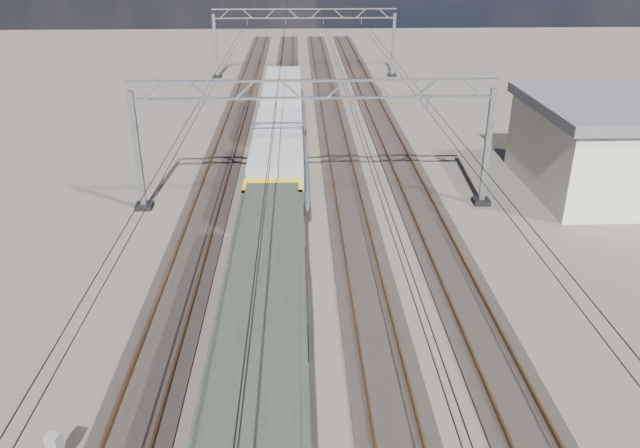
{
  "coord_description": "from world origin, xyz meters",
  "views": [
    {
      "loc": [
        -0.84,
        -28.37,
        13.75
      ],
      "look_at": [
        0.05,
        -3.67,
        2.4
      ],
      "focal_mm": 35.0,
      "sensor_mm": 36.0,
      "label": 1
    }
  ],
  "objects_px": {
    "catenary_gantry_mid": "(314,139)",
    "catenary_gantry_far": "(305,40)",
    "locomotive": "(265,332)",
    "trackside_cabinet": "(54,443)",
    "hopper_wagon_lead": "(279,158)",
    "hopper_wagon_mid": "(283,100)"
  },
  "relations": [
    {
      "from": "trackside_cabinet",
      "to": "catenary_gantry_mid",
      "type": "bearing_deg",
      "value": 86.24
    },
    {
      "from": "locomotive",
      "to": "trackside_cabinet",
      "type": "bearing_deg",
      "value": -151.56
    },
    {
      "from": "hopper_wagon_lead",
      "to": "trackside_cabinet",
      "type": "relative_size",
      "value": 10.64
    },
    {
      "from": "locomotive",
      "to": "trackside_cabinet",
      "type": "relative_size",
      "value": 17.26
    },
    {
      "from": "locomotive",
      "to": "catenary_gantry_mid",
      "type": "bearing_deg",
      "value": 82.74
    },
    {
      "from": "catenary_gantry_far",
      "to": "trackside_cabinet",
      "type": "xyz_separation_m",
      "value": [
        -7.8,
        -54.84,
        -2.98
      ]
    },
    {
      "from": "catenary_gantry_far",
      "to": "catenary_gantry_mid",
      "type": "bearing_deg",
      "value": -90.0
    },
    {
      "from": "catenary_gantry_far",
      "to": "trackside_cabinet",
      "type": "height_order",
      "value": "catenary_gantry_far"
    },
    {
      "from": "catenary_gantry_far",
      "to": "hopper_wagon_mid",
      "type": "distance_m",
      "value": 19.98
    },
    {
      "from": "catenary_gantry_mid",
      "to": "trackside_cabinet",
      "type": "relative_size",
      "value": 16.28
    },
    {
      "from": "catenary_gantry_mid",
      "to": "hopper_wagon_mid",
      "type": "relative_size",
      "value": 1.53
    },
    {
      "from": "hopper_wagon_lead",
      "to": "hopper_wagon_mid",
      "type": "distance_m",
      "value": 14.2
    },
    {
      "from": "catenary_gantry_far",
      "to": "locomotive",
      "type": "bearing_deg",
      "value": -92.22
    },
    {
      "from": "catenary_gantry_far",
      "to": "hopper_wagon_mid",
      "type": "height_order",
      "value": "catenary_gantry_far"
    },
    {
      "from": "catenary_gantry_mid",
      "to": "hopper_wagon_lead",
      "type": "xyz_separation_m",
      "value": [
        -2.0,
        1.99,
        -1.67
      ]
    },
    {
      "from": "catenary_gantry_far",
      "to": "trackside_cabinet",
      "type": "relative_size",
      "value": 16.28
    },
    {
      "from": "catenary_gantry_far",
      "to": "hopper_wagon_mid",
      "type": "relative_size",
      "value": 1.53
    },
    {
      "from": "hopper_wagon_mid",
      "to": "trackside_cabinet",
      "type": "height_order",
      "value": "hopper_wagon_mid"
    },
    {
      "from": "catenary_gantry_mid",
      "to": "catenary_gantry_far",
      "type": "bearing_deg",
      "value": 90.0
    },
    {
      "from": "catenary_gantry_mid",
      "to": "catenary_gantry_far",
      "type": "distance_m",
      "value": 36.0
    },
    {
      "from": "hopper_wagon_lead",
      "to": "hopper_wagon_mid",
      "type": "xyz_separation_m",
      "value": [
        0.0,
        14.2,
        0.0
      ]
    },
    {
      "from": "locomotive",
      "to": "trackside_cabinet",
      "type": "distance_m",
      "value": 6.74
    }
  ]
}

